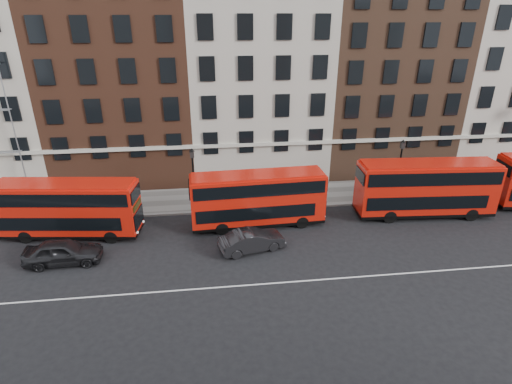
{
  "coord_description": "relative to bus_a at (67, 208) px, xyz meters",
  "views": [
    {
      "loc": [
        -4.93,
        -21.61,
        14.92
      ],
      "look_at": [
        -1.69,
        5.0,
        3.0
      ],
      "focal_mm": 28.0,
      "sensor_mm": 36.0,
      "label": 1
    }
  ],
  "objects": [
    {
      "name": "bus_b",
      "position": [
        13.77,
        -0.01,
        0.01
      ],
      "size": [
        10.19,
        2.88,
        4.24
      ],
      "rotation": [
        0.0,
        0.0,
        0.04
      ],
      "color": "red",
      "rests_on": "ground"
    },
    {
      "name": "building_terrace",
      "position": [
        14.98,
        12.38,
        7.98
      ],
      "size": [
        64.0,
        11.95,
        22.0
      ],
      "color": "#B0A898",
      "rests_on": "ground"
    },
    {
      "name": "kerb",
      "position": [
        15.29,
        2.5,
        -2.18
      ],
      "size": [
        80.0,
        0.3,
        0.16
      ],
      "primitive_type": "cube",
      "color": "gray",
      "rests_on": "ground"
    },
    {
      "name": "ground",
      "position": [
        15.29,
        -5.5,
        -2.26
      ],
      "size": [
        120.0,
        120.0,
        0.0
      ],
      "primitive_type": "plane",
      "color": "black",
      "rests_on": "ground"
    },
    {
      "name": "bus_a",
      "position": [
        0.0,
        0.0,
        0.0
      ],
      "size": [
        10.25,
        3.61,
        4.22
      ],
      "rotation": [
        0.0,
        0.0,
        -0.12
      ],
      "color": "red",
      "rests_on": "ground"
    },
    {
      "name": "road_centre_line",
      "position": [
        15.29,
        -7.5,
        -2.26
      ],
      "size": [
        70.0,
        0.12,
        0.01
      ],
      "primitive_type": "cube",
      "color": "white",
      "rests_on": "ground"
    },
    {
      "name": "lamp_post_left",
      "position": [
        8.98,
        2.86,
        0.82
      ],
      "size": [
        0.44,
        0.44,
        5.33
      ],
      "color": "black",
      "rests_on": "pavement"
    },
    {
      "name": "bus_c",
      "position": [
        27.18,
        -0.0,
        0.17
      ],
      "size": [
        10.96,
        3.31,
        4.54
      ],
      "rotation": [
        0.0,
        0.0,
        -0.06
      ],
      "color": "red",
      "rests_on": "ground"
    },
    {
      "name": "car_front",
      "position": [
        12.95,
        -3.6,
        -1.51
      ],
      "size": [
        4.8,
        2.67,
        1.5
      ],
      "primitive_type": "imported",
      "rotation": [
        0.0,
        0.0,
        1.82
      ],
      "color": "#242326",
      "rests_on": "ground"
    },
    {
      "name": "pavement",
      "position": [
        15.29,
        5.0,
        -2.19
      ],
      "size": [
        80.0,
        5.0,
        0.15
      ],
      "primitive_type": "cube",
      "color": "slate",
      "rests_on": "ground"
    },
    {
      "name": "iron_railings",
      "position": [
        15.29,
        7.2,
        -1.61
      ],
      "size": [
        6.6,
        0.06,
        1.0
      ],
      "primitive_type": null,
      "color": "black",
      "rests_on": "pavement"
    },
    {
      "name": "lamp_post_right",
      "position": [
        26.37,
        3.12,
        0.82
      ],
      "size": [
        0.44,
        0.44,
        5.33
      ],
      "color": "black",
      "rests_on": "pavement"
    },
    {
      "name": "car_rear",
      "position": [
        0.58,
        -3.64,
        -1.44
      ],
      "size": [
        4.9,
        2.1,
        1.65
      ],
      "primitive_type": "imported",
      "rotation": [
        0.0,
        0.0,
        1.6
      ],
      "color": "black",
      "rests_on": "ground"
    }
  ]
}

